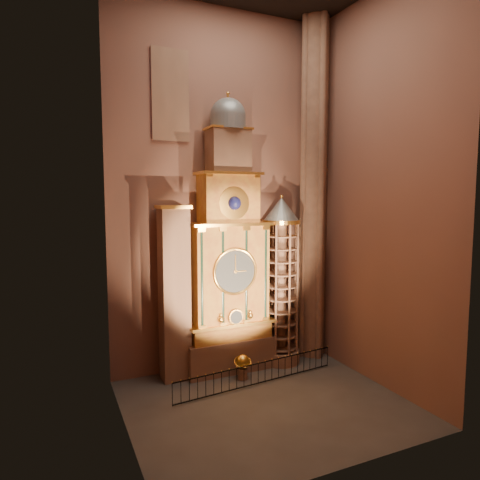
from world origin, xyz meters
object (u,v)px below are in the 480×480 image
celestial_globe (243,364)px  iron_railing (258,374)px  astronomical_clock (229,263)px  stair_turret (281,282)px  portrait_tower (174,293)px

celestial_globe → iron_railing: celestial_globe is taller
astronomical_clock → stair_turret: astronomical_clock is taller
portrait_tower → celestial_globe: (3.56, -1.72, -4.27)m
portrait_tower → iron_railing: bearing=-35.0°
portrait_tower → stair_turret: (6.90, -0.28, 0.12)m
portrait_tower → iron_railing: 6.66m
astronomical_clock → iron_railing: 6.66m
stair_turret → iron_railing: 5.99m
portrait_tower → celestial_globe: size_ratio=6.99×
astronomical_clock → iron_railing: (0.63, -2.81, -6.01)m
portrait_tower → celestial_globe: 5.82m
portrait_tower → celestial_globe: portrait_tower is taller
celestial_globe → iron_railing: bearing=-67.1°
astronomical_clock → stair_turret: 3.78m
stair_turret → iron_railing: bearing=-138.4°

